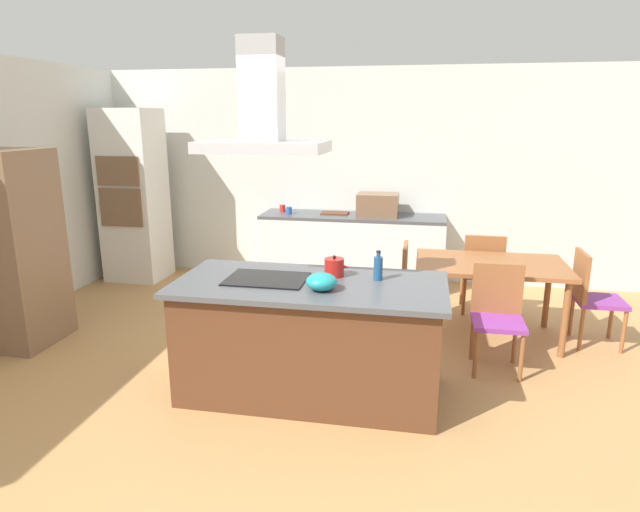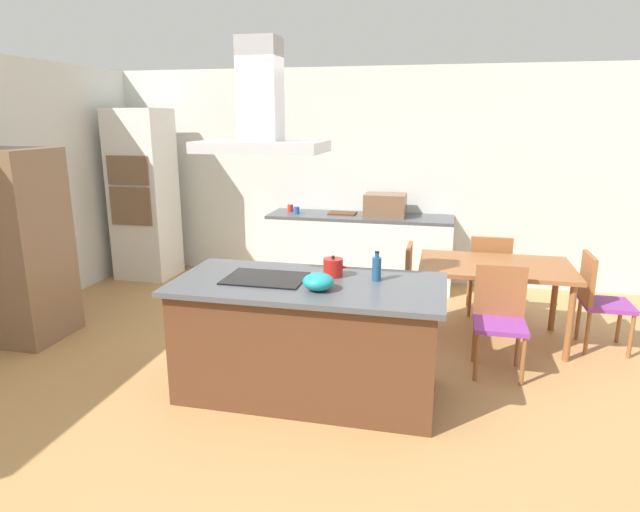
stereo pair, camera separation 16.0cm
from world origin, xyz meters
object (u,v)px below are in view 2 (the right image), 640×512
at_px(chair_facing_back_wall, 489,270).
at_px(range_hood, 261,116).
at_px(mixing_bowl, 318,282).
at_px(chair_at_right_end, 598,296).
at_px(countertop_microwave, 385,205).
at_px(cutting_board, 342,213).
at_px(chair_facing_island, 500,313).
at_px(cooktop, 265,278).
at_px(tea_kettle, 333,267).
at_px(chair_at_left_end, 397,282).
at_px(olive_oil_bottle, 377,268).
at_px(coffee_mug_blue, 296,210).
at_px(dining_table, 495,273).
at_px(refrigerator, 15,246).
at_px(wall_oven_stack, 144,195).
at_px(coffee_mug_red, 290,208).

bearing_deg(chair_facing_back_wall, range_hood, -130.90).
height_order(mixing_bowl, chair_at_right_end, mixing_bowl).
xyz_separation_m(countertop_microwave, cutting_board, (-0.54, 0.05, -0.13)).
height_order(cutting_board, chair_facing_island, cutting_board).
bearing_deg(countertop_microwave, range_hood, -101.53).
height_order(cooktop, cutting_board, cutting_board).
relative_size(tea_kettle, chair_at_left_end, 0.23).
relative_size(olive_oil_bottle, chair_facing_back_wall, 0.25).
bearing_deg(cutting_board, coffee_mug_blue, -168.22).
bearing_deg(dining_table, cooktop, -141.88).
distance_m(countertop_microwave, chair_facing_island, 2.51).
relative_size(dining_table, chair_facing_back_wall, 1.57).
bearing_deg(tea_kettle, cooktop, -158.95).
distance_m(cooktop, tea_kettle, 0.53).
relative_size(mixing_bowl, coffee_mug_blue, 2.51).
height_order(olive_oil_bottle, range_hood, range_hood).
bearing_deg(olive_oil_bottle, tea_kettle, 173.99).
bearing_deg(chair_facing_island, chair_facing_back_wall, 90.00).
relative_size(olive_oil_bottle, chair_at_right_end, 0.25).
relative_size(cutting_board, chair_facing_back_wall, 0.38).
height_order(chair_at_left_end, range_hood, range_hood).
relative_size(olive_oil_bottle, range_hood, 0.25).
height_order(chair_at_left_end, chair_facing_island, same).
xyz_separation_m(cooktop, chair_facing_island, (1.80, 0.75, -0.40)).
bearing_deg(chair_at_left_end, chair_facing_back_wall, 36.01).
bearing_deg(chair_facing_back_wall, refrigerator, -159.91).
relative_size(chair_facing_island, range_hood, 0.99).
xyz_separation_m(dining_table, chair_at_right_end, (0.92, 0.00, -0.16)).
relative_size(cooktop, chair_at_right_end, 0.67).
height_order(cooktop, olive_oil_bottle, olive_oil_bottle).
bearing_deg(range_hood, cutting_board, 89.16).
bearing_deg(olive_oil_bottle, range_hood, -169.56).
distance_m(countertop_microwave, dining_table, 1.94).
distance_m(cutting_board, chair_facing_back_wall, 1.99).
height_order(countertop_microwave, wall_oven_stack, wall_oven_stack).
bearing_deg(coffee_mug_blue, chair_at_right_end, -23.31).
height_order(countertop_microwave, coffee_mug_red, countertop_microwave).
distance_m(coffee_mug_blue, chair_facing_island, 3.14).
relative_size(wall_oven_stack, chair_at_right_end, 2.47).
distance_m(olive_oil_bottle, chair_at_right_end, 2.32).
bearing_deg(chair_at_right_end, coffee_mug_red, 155.36).
bearing_deg(refrigerator, wall_oven_stack, 87.91).
distance_m(dining_table, chair_facing_island, 0.68).
relative_size(mixing_bowl, chair_facing_back_wall, 0.25).
bearing_deg(refrigerator, chair_at_right_end, 10.16).
bearing_deg(cutting_board, mixing_bowl, -82.42).
relative_size(dining_table, chair_at_right_end, 1.57).
height_order(olive_oil_bottle, mixing_bowl, olive_oil_bottle).
relative_size(countertop_microwave, coffee_mug_blue, 5.56).
relative_size(mixing_bowl, range_hood, 0.25).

